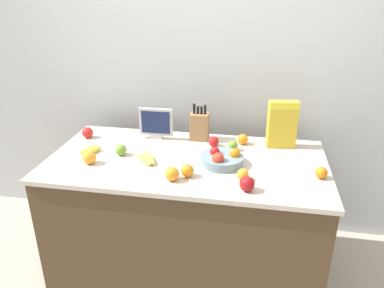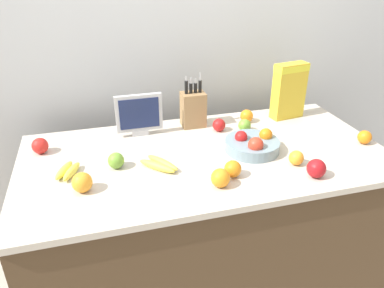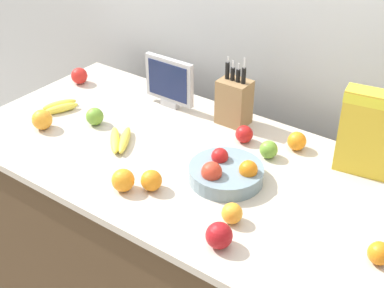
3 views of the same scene
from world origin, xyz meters
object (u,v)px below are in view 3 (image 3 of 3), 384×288
object	(u,v)px
knife_block	(234,101)
orange_near_bowl	(42,120)
banana_bunch_right	(120,140)
orange_back_center	(380,253)
apple_front	(269,150)
fruit_bowl	(226,172)
orange_front_right	(232,213)
apple_near_bananas	(219,235)
orange_by_cereal	(297,141)
cereal_box	(368,130)
apple_by_knife_block	(79,76)
apple_middle	(244,134)
orange_mid_left	(123,180)
banana_bunch_left	(60,107)
orange_mid_right	(151,180)
small_monitor	(169,81)
apple_leftmost	(95,116)

from	to	relation	value
knife_block	orange_near_bowl	xyz separation A→B (m)	(-0.61, -0.51, -0.06)
banana_bunch_right	orange_back_center	size ratio (longest dim) A/B	2.81
orange_near_bowl	apple_front	bearing A→B (deg)	22.63
knife_block	fruit_bowl	size ratio (longest dim) A/B	1.13
fruit_bowl	orange_front_right	distance (m)	0.23
apple_near_bananas	orange_by_cereal	size ratio (longest dim) A/B	1.13
cereal_box	orange_back_center	size ratio (longest dim) A/B	4.60
fruit_bowl	apple_by_knife_block	size ratio (longest dim) A/B	3.41
banana_bunch_right	orange_back_center	distance (m)	1.06
apple_middle	orange_near_bowl	bearing A→B (deg)	-151.22
fruit_bowl	orange_near_bowl	xyz separation A→B (m)	(-0.81, -0.14, 0.01)
apple_middle	orange_by_cereal	xyz separation A→B (m)	(0.19, 0.07, 0.00)
orange_mid_left	orange_near_bowl	bearing A→B (deg)	168.08
fruit_bowl	banana_bunch_left	xyz separation A→B (m)	(-0.88, 0.01, -0.02)
fruit_bowl	apple_front	distance (m)	0.23
orange_mid_right	orange_near_bowl	bearing A→B (deg)	174.77
orange_back_center	orange_front_right	bearing A→B (deg)	-167.55
apple_middle	orange_back_center	size ratio (longest dim) A/B	1.01
orange_mid_left	cereal_box	bearing A→B (deg)	43.65
small_monitor	banana_bunch_right	size ratio (longest dim) A/B	1.23
knife_block	apple_middle	world-z (taller)	knife_block
knife_block	fruit_bowl	world-z (taller)	knife_block
banana_bunch_left	apple_leftmost	size ratio (longest dim) A/B	2.33
small_monitor	apple_by_knife_block	size ratio (longest dim) A/B	3.10
orange_mid_right	banana_bunch_left	bearing A→B (deg)	163.18
knife_block	orange_by_cereal	size ratio (longest dim) A/B	4.11
banana_bunch_right	apple_front	distance (m)	0.59
cereal_box	apple_leftmost	distance (m)	1.09
orange_mid_right	apple_leftmost	bearing A→B (deg)	156.39
apple_by_knife_block	orange_mid_left	distance (m)	0.91
orange_back_center	orange_mid_right	distance (m)	0.77
apple_leftmost	orange_front_right	distance (m)	0.83
banana_bunch_right	apple_near_bananas	xyz separation A→B (m)	(0.64, -0.26, 0.02)
apple_near_bananas	apple_middle	xyz separation A→B (m)	(-0.25, 0.56, -0.01)
fruit_bowl	apple_leftmost	world-z (taller)	fruit_bowl
small_monitor	apple_middle	size ratio (longest dim) A/B	3.44
apple_front	orange_by_cereal	distance (m)	0.13
apple_middle	orange_by_cereal	bearing A→B (deg)	20.61
apple_front	apple_near_bananas	bearing A→B (deg)	-77.25
apple_middle	cereal_box	bearing A→B (deg)	9.93
fruit_bowl	orange_near_bowl	distance (m)	0.83
small_monitor	apple_middle	distance (m)	0.44
orange_front_right	apple_leftmost	bearing A→B (deg)	166.50
banana_bunch_right	orange_mid_left	xyz separation A→B (m)	(0.22, -0.22, 0.02)
small_monitor	orange_by_cereal	xyz separation A→B (m)	(0.62, 0.01, -0.09)
knife_block	apple_front	size ratio (longest dim) A/B	4.37
banana_bunch_left	apple_leftmost	world-z (taller)	apple_leftmost
banana_bunch_left	apple_by_knife_block	distance (m)	0.28
banana_bunch_left	apple_front	world-z (taller)	apple_front
small_monitor	orange_mid_right	bearing A→B (deg)	-57.94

